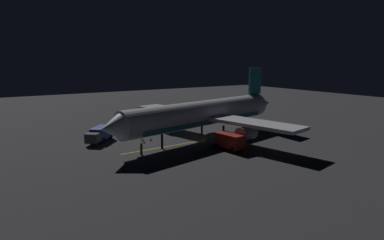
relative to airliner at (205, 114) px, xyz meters
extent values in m
cube|color=#303032|center=(-0.12, 0.59, -4.33)|extent=(180.00, 180.00, 0.20)
cube|color=gold|center=(-0.93, 4.59, -4.23)|extent=(1.30, 21.76, 0.01)
cylinder|color=silver|center=(-0.12, 0.59, 0.19)|extent=(10.60, 31.72, 4.18)
cube|color=teal|center=(-0.12, 0.59, -0.96)|extent=(9.42, 27.05, 0.75)
cone|color=silver|center=(-3.64, 17.24, 0.19)|extent=(4.70, 4.12, 4.10)
cone|color=silver|center=(3.52, -16.68, 0.19)|extent=(4.72, 5.69, 3.76)
cube|color=teal|center=(2.92, -13.86, 4.89)|extent=(1.10, 3.60, 5.23)
cube|color=silver|center=(-9.14, -2.93, -0.44)|extent=(15.59, 7.77, 0.50)
cylinder|color=slate|center=(-8.66, -1.60, -1.84)|extent=(2.72, 3.56, 2.10)
cube|color=silver|center=(9.55, 1.02, -0.44)|extent=(15.59, 7.77, 0.50)
cylinder|color=slate|center=(8.57, 2.04, -1.84)|extent=(2.72, 3.56, 2.10)
cylinder|color=black|center=(-1.91, 9.07, -3.07)|extent=(0.43, 0.43, 2.33)
cylinder|color=black|center=(-2.05, -2.45, -3.07)|extent=(0.43, 0.43, 2.33)
cylinder|color=black|center=(2.86, -1.42, -3.07)|extent=(0.43, 0.43, 2.33)
cube|color=navy|center=(8.00, 15.13, -2.85)|extent=(4.68, 4.51, 1.87)
cube|color=#38383D|center=(5.69, 17.21, -3.03)|extent=(2.67, 2.69, 1.50)
cylinder|color=black|center=(6.85, 16.16, -3.78)|extent=(2.21, 2.32, 0.90)
cylinder|color=black|center=(9.15, 14.10, -3.78)|extent=(2.21, 2.32, 0.90)
cube|color=maroon|center=(-7.93, 0.96, -2.78)|extent=(4.69, 2.62, 2.00)
cube|color=#38383D|center=(-4.82, 1.34, -3.03)|extent=(2.02, 2.19, 1.50)
cylinder|color=black|center=(-6.38, 1.15, -3.78)|extent=(1.17, 2.40, 0.90)
cylinder|color=black|center=(-9.48, 0.78, -3.78)|extent=(1.17, 2.40, 0.90)
cylinder|color=black|center=(-3.30, 13.08, -3.81)|extent=(0.32, 0.32, 0.85)
cylinder|color=orange|center=(-3.30, 13.08, -3.06)|extent=(0.40, 0.40, 0.65)
sphere|color=tan|center=(-3.30, 13.08, -2.61)|extent=(0.24, 0.24, 0.24)
cone|color=#EA590F|center=(2.95, 9.85, -3.96)|extent=(0.36, 0.36, 0.55)
cube|color=black|center=(2.95, 9.85, -4.22)|extent=(0.50, 0.50, 0.03)
cone|color=#EA590F|center=(3.71, 8.23, -3.96)|extent=(0.36, 0.36, 0.55)
cube|color=black|center=(3.71, 8.23, -4.22)|extent=(0.50, 0.50, 0.03)
cone|color=#EA590F|center=(4.72, 9.31, -3.96)|extent=(0.36, 0.36, 0.55)
cube|color=black|center=(4.72, 9.31, -4.22)|extent=(0.50, 0.50, 0.03)
camera|label=1|loc=(-45.57, 31.75, 8.97)|focal=31.48mm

